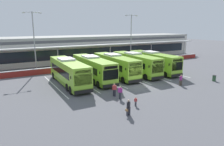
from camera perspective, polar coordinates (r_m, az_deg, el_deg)
ground_plane at (r=30.45m, az=7.10°, el=-3.48°), size 200.00×200.00×0.00m
terminal_building at (r=53.54m, az=-10.37°, el=6.68°), size 70.00×13.00×6.00m
red_barrier_wall at (r=42.49m, az=-4.63°, el=1.97°), size 60.00×0.40×1.10m
coach_bus_leftmost at (r=31.26m, az=-11.78°, el=0.15°), size 3.06×12.20×3.78m
coach_bus_left_centre at (r=33.32m, az=-5.24°, el=1.14°), size 3.06×12.20×3.78m
coach_bus_centre at (r=35.57m, az=0.86°, el=1.92°), size 3.06×12.20×3.78m
coach_bus_right_centre at (r=37.69m, az=6.45°, el=2.46°), size 3.06×12.20×3.78m
coach_bus_rightmost at (r=39.96m, az=11.24°, el=2.88°), size 3.06×12.20×3.78m
bay_stripe_far_west at (r=31.36m, az=-15.45°, el=-3.37°), size 0.14×13.00×0.01m
bay_stripe_west at (r=32.57m, az=-8.28°, el=-2.44°), size 0.14×13.00×0.01m
bay_stripe_mid_west at (r=34.26m, az=-1.74°, el=-1.55°), size 0.14×13.00×0.01m
bay_stripe_centre at (r=36.36m, az=4.12°, el=-0.74°), size 0.14×13.00×0.01m
bay_stripe_mid_east at (r=38.80m, az=9.28°, el=-0.02°), size 0.14×13.00×0.01m
bay_stripe_east at (r=41.52m, az=13.80°, el=0.61°), size 0.14×13.00×0.01m
pedestrian_with_handbag at (r=20.30m, az=4.49°, el=-9.26°), size 0.64×0.44×1.62m
pedestrian_in_dark_coat at (r=31.67m, az=18.33°, el=-1.77°), size 0.54×0.29×1.62m
pedestrian_child at (r=22.76m, az=6.49°, el=-7.68°), size 0.31×0.26×1.00m
pedestrian_near_bin at (r=24.55m, az=2.25°, el=-5.25°), size 0.46×0.43×1.62m
pedestrian_approaching_bus at (r=25.54m, az=0.64°, el=-4.52°), size 0.52×0.40×1.62m
lamp_post_west at (r=40.93m, az=-20.56°, el=8.90°), size 3.24×0.28×11.00m
lamp_post_centre at (r=49.05m, az=5.23°, el=10.14°), size 3.24×0.28×11.00m
litter_bin at (r=36.40m, az=26.17°, el=-1.27°), size 0.54×0.54×0.93m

